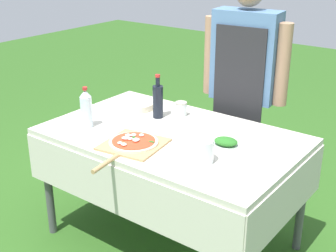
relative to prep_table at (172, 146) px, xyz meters
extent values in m
plane|color=#2D5B1E|center=(0.00, 0.00, -0.65)|extent=(12.00, 12.00, 0.00)
cube|color=beige|center=(0.00, 0.00, 0.06)|extent=(1.45, 0.91, 0.04)
cube|color=beige|center=(0.00, -0.46, -0.09)|extent=(1.45, 0.01, 0.28)
cube|color=beige|center=(0.00, 0.46, -0.09)|extent=(1.45, 0.01, 0.28)
cube|color=beige|center=(-0.73, 0.00, -0.09)|extent=(0.01, 0.91, 0.28)
cube|color=beige|center=(0.73, 0.00, -0.09)|extent=(0.01, 0.91, 0.28)
cylinder|color=#4C4C51|center=(-0.67, -0.39, -0.30)|extent=(0.05, 0.05, 0.69)
cylinder|color=#4C4C51|center=(-0.67, 0.39, -0.30)|extent=(0.05, 0.05, 0.69)
cylinder|color=#4C4C51|center=(0.67, 0.39, -0.30)|extent=(0.05, 0.05, 0.69)
cylinder|color=#4C4C51|center=(0.17, 0.68, -0.26)|extent=(0.11, 0.11, 0.78)
cylinder|color=#4C4C51|center=(0.02, 0.66, -0.26)|extent=(0.11, 0.11, 0.78)
cube|color=#4C7099|center=(0.09, 0.67, 0.42)|extent=(0.44, 0.22, 0.58)
cube|color=#232326|center=(0.10, 0.57, 0.20)|extent=(0.34, 0.04, 0.85)
cylinder|color=#A37A5B|center=(0.34, 0.70, 0.39)|extent=(0.09, 0.09, 0.52)
cylinder|color=#A37A5B|center=(-0.15, 0.64, 0.39)|extent=(0.09, 0.09, 0.52)
cube|color=tan|center=(-0.07, -0.26, 0.09)|extent=(0.35, 0.35, 0.01)
cylinder|color=tan|center=(-0.03, -0.51, 0.09)|extent=(0.06, 0.21, 0.02)
cylinder|color=beige|center=(-0.07, -0.26, 0.10)|extent=(0.27, 0.27, 0.01)
cylinder|color=#D14223|center=(-0.07, -0.26, 0.11)|extent=(0.24, 0.24, 0.00)
ellipsoid|color=white|center=(-0.13, -0.23, 0.12)|extent=(0.04, 0.04, 0.01)
ellipsoid|color=white|center=(-0.11, -0.27, 0.12)|extent=(0.06, 0.05, 0.02)
ellipsoid|color=white|center=(-0.09, -0.26, 0.12)|extent=(0.04, 0.03, 0.01)
ellipsoid|color=white|center=(-0.05, -0.25, 0.12)|extent=(0.05, 0.05, 0.01)
ellipsoid|color=white|center=(-0.05, -0.26, 0.12)|extent=(0.06, 0.06, 0.02)
ellipsoid|color=white|center=(-0.10, -0.33, 0.12)|extent=(0.04, 0.04, 0.01)
ellipsoid|color=white|center=(-0.07, -0.18, 0.12)|extent=(0.04, 0.04, 0.01)
ellipsoid|color=white|center=(-0.07, -0.34, 0.12)|extent=(0.03, 0.03, 0.01)
ellipsoid|color=white|center=(-0.11, -0.21, 0.12)|extent=(0.04, 0.04, 0.01)
ellipsoid|color=#286B23|center=(-0.09, -0.25, 0.11)|extent=(0.04, 0.03, 0.00)
ellipsoid|color=#286B23|center=(-0.09, -0.23, 0.11)|extent=(0.01, 0.03, 0.00)
ellipsoid|color=#286B23|center=(0.02, -0.21, 0.11)|extent=(0.04, 0.02, 0.00)
ellipsoid|color=#286B23|center=(-0.13, -0.26, 0.11)|extent=(0.04, 0.03, 0.00)
cylinder|color=black|center=(-0.22, 0.16, 0.18)|extent=(0.07, 0.07, 0.20)
cylinder|color=black|center=(-0.22, 0.16, 0.31)|extent=(0.03, 0.03, 0.06)
cylinder|color=#B22823|center=(-0.22, 0.16, 0.35)|extent=(0.03, 0.03, 0.02)
cylinder|color=silver|center=(-0.46, -0.22, 0.18)|extent=(0.07, 0.07, 0.19)
cone|color=silver|center=(-0.46, -0.22, 0.29)|extent=(0.07, 0.07, 0.04)
cylinder|color=#B22823|center=(-0.46, -0.22, 0.32)|extent=(0.03, 0.03, 0.02)
cube|color=silver|center=(0.34, 0.04, 0.08)|extent=(0.17, 0.14, 0.01)
ellipsoid|color=#286B23|center=(0.34, 0.04, 0.11)|extent=(0.15, 0.12, 0.04)
cylinder|color=silver|center=(0.33, -0.21, 0.14)|extent=(0.13, 0.13, 0.12)
cylinder|color=beige|center=(-0.44, 0.20, 0.08)|extent=(0.24, 0.24, 0.00)
cylinder|color=beige|center=(-0.44, 0.20, 0.09)|extent=(0.24, 0.24, 0.00)
cylinder|color=beige|center=(-0.44, 0.20, 0.09)|extent=(0.23, 0.23, 0.00)
cylinder|color=beige|center=(-0.44, 0.20, 0.10)|extent=(0.23, 0.23, 0.00)
cylinder|color=beige|center=(-0.44, 0.20, 0.10)|extent=(0.23, 0.23, 0.00)
cylinder|color=beige|center=(-0.44, 0.20, 0.11)|extent=(0.23, 0.23, 0.00)
cylinder|color=beige|center=(-0.44, 0.20, 0.11)|extent=(0.23, 0.23, 0.00)
cylinder|color=beige|center=(-0.44, 0.20, 0.12)|extent=(0.23, 0.23, 0.00)
cylinder|color=silver|center=(-0.13, 0.27, 0.12)|extent=(0.07, 0.07, 0.08)
cylinder|color=#D14223|center=(-0.13, 0.27, 0.11)|extent=(0.06, 0.06, 0.06)
cylinder|color=#B7B2A3|center=(-0.13, 0.27, 0.17)|extent=(0.07, 0.07, 0.01)
camera|label=1|loc=(1.47, -1.99, 1.14)|focal=50.00mm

